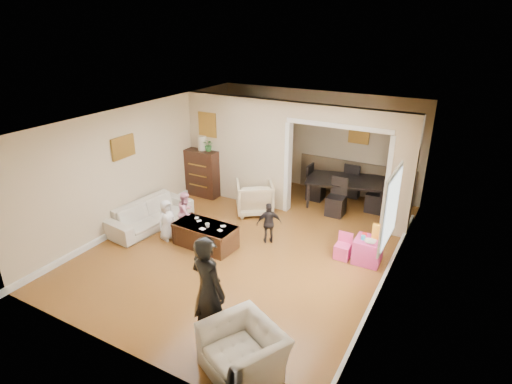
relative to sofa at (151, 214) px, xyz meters
The scene contains 27 objects.
floor 2.36m from the sofa, 10.89° to the left, with size 7.00×7.00×0.00m, color #9B5C28.
partition_left 2.63m from the sofa, 67.60° to the left, with size 2.75×0.18×2.60m, color #C0AC8C.
partition_right 5.37m from the sofa, 25.16° to the left, with size 0.55×0.18×2.60m, color #C0AC8C.
partition_header 4.60m from the sofa, 33.41° to the left, with size 2.22×0.18×0.35m, color #C0AC8C.
window_pane 5.19m from the sofa, ahead, with size 0.03×0.95×1.10m, color white.
framed_art_partition 2.66m from the sofa, 87.34° to the left, with size 0.45×0.03×0.55m, color brown.
framed_art_sofa_wall 1.58m from the sofa, 159.00° to the right, with size 0.03×0.55×0.40m, color brown.
framed_art_alcove 5.35m from the sofa, 48.80° to the left, with size 0.45×0.03×0.55m, color brown.
sofa is the anchor object (origin of this frame).
armchair_back 2.40m from the sofa, 46.22° to the left, with size 0.82×0.85×0.77m, color tan.
armchair_front 4.65m from the sofa, 33.25° to the right, with size 1.00×0.88×0.65m, color beige.
dresser 2.08m from the sofa, 90.82° to the left, with size 0.88×0.49×1.21m, color black.
table_lamp 2.33m from the sofa, 90.82° to the left, with size 0.22×0.22×0.36m, color beige.
potted_plant 2.33m from the sofa, 85.25° to the left, with size 0.28×0.24×0.31m, color #367032.
coffee_table 1.57m from the sofa, ahead, with size 1.24×0.62×0.47m, color #351C10.
coffee_cup 1.69m from the sofa, ahead, with size 0.09×0.09×0.08m, color beige.
play_table 4.66m from the sofa, 10.76° to the left, with size 0.49×0.49×0.47m, color #E03B92.
cereal_box 4.81m from the sofa, 11.66° to the left, with size 0.20×0.07×0.30m, color yellow.
cyan_cup 4.56m from the sofa, 10.37° to the left, with size 0.08×0.08×0.08m, color #29ABD0.
toy_block 4.57m from the sofa, 12.52° to the left, with size 0.08×0.06×0.05m, color red.
play_bowl 4.69m from the sofa, ahead, with size 0.21×0.21×0.05m, color silver.
dining_table 4.63m from the sofa, 43.21° to the left, with size 1.88×1.05×0.66m, color black.
adult_person 3.93m from the sofa, 35.57° to the right, with size 0.61×0.40×1.67m, color black.
child_kneel_a 0.78m from the sofa, 21.16° to the right, with size 0.43×0.28×0.87m, color white.
child_kneel_b 0.90m from the sofa, 11.46° to the left, with size 0.45×0.35×0.92m, color pink.
child_toddler 2.69m from the sofa, 13.45° to the left, with size 0.51×0.21×0.87m, color black.
craft_papers 1.65m from the sofa, ahead, with size 0.83×0.44×0.00m.
Camera 1 is at (3.73, -6.51, 4.27)m, focal length 29.15 mm.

